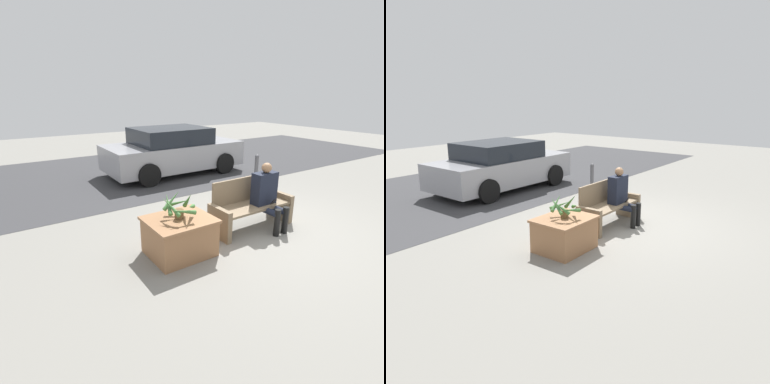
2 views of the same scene
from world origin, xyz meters
TOP-DOWN VIEW (x-y plane):
  - ground_plane at (0.00, 0.00)m, footprint 30.00×30.00m
  - road_surface at (0.00, 5.35)m, footprint 20.00×6.00m
  - bench at (-0.25, 0.30)m, footprint 1.56×0.56m
  - person_seated at (-0.02, 0.11)m, footprint 0.45×0.60m
  - planter_box at (-1.80, 0.16)m, footprint 0.96×0.81m
  - potted_plant at (-1.80, 0.16)m, footprint 0.52×0.56m
  - parked_car at (0.53, 4.40)m, footprint 3.99×1.98m
  - bollard_post at (1.60, 2.00)m, footprint 0.10×0.10m

SIDE VIEW (x-z plane):
  - ground_plane at x=0.00m, z-range 0.00..0.00m
  - road_surface at x=0.00m, z-range 0.00..0.01m
  - planter_box at x=-1.80m, z-range 0.02..0.59m
  - bench at x=-0.25m, z-range -0.04..0.83m
  - bollard_post at x=1.60m, z-range 0.02..0.86m
  - person_seated at x=-0.02m, z-range 0.05..1.22m
  - parked_car at x=0.53m, z-range -0.01..1.35m
  - potted_plant at x=-1.80m, z-range 0.56..0.98m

